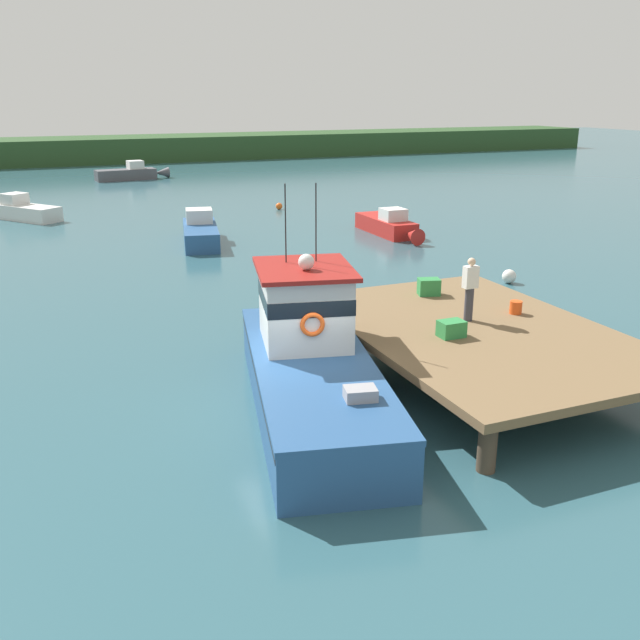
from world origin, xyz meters
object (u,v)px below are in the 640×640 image
at_px(crate_stack_near_edge, 451,329).
at_px(deckhand_by_the_boat, 470,288).
at_px(mooring_buoy_inshore, 279,206).
at_px(moored_boat_far_left, 389,225).
at_px(mooring_buoy_spare_mooring, 16,212).
at_px(main_fishing_boat, 309,360).
at_px(moored_boat_mid_harbor, 20,210).
at_px(moored_boat_far_right, 200,231).
at_px(mooring_buoy_outer, 509,276).
at_px(crate_single_far, 429,287).
at_px(bait_bucket, 516,307).
at_px(moored_boat_outer_mooring, 131,173).

bearing_deg(crate_stack_near_edge, deckhand_by_the_boat, 39.86).
bearing_deg(mooring_buoy_inshore, moored_boat_far_left, -75.86).
xyz_separation_m(moored_boat_far_left, mooring_buoy_spare_mooring, (-17.02, 12.95, -0.24)).
height_order(main_fishing_boat, moored_boat_mid_harbor, main_fishing_boat).
relative_size(moored_boat_far_right, mooring_buoy_outer, 11.67).
bearing_deg(crate_single_far, bait_bucket, -64.34).
distance_m(bait_bucket, moored_boat_far_right, 18.50).
height_order(crate_stack_near_edge, moored_boat_mid_harbor, crate_stack_near_edge).
bearing_deg(mooring_buoy_inshore, moored_boat_outer_mooring, 107.48).
bearing_deg(crate_single_far, moored_boat_mid_harbor, 112.58).
bearing_deg(bait_bucket, moored_boat_far_right, 102.91).
height_order(crate_single_far, moored_boat_far_right, crate_single_far).
relative_size(crate_stack_near_edge, crate_single_far, 1.00).
xyz_separation_m(main_fishing_boat, mooring_buoy_inshore, (8.58, 26.27, -0.81)).
distance_m(bait_bucket, mooring_buoy_spare_mooring, 31.59).
distance_m(main_fishing_boat, moored_boat_far_right, 18.66).
relative_size(moored_boat_outer_mooring, moored_boat_mid_harbor, 1.17).
relative_size(moored_boat_mid_harbor, mooring_buoy_spare_mooring, 11.08).
bearing_deg(moored_boat_far_right, crate_stack_near_edge, -85.28).
distance_m(main_fishing_boat, moored_boat_outer_mooring, 45.21).
height_order(moored_boat_mid_harbor, mooring_buoy_spare_mooring, moored_boat_mid_harbor).
relative_size(bait_bucket, mooring_buoy_outer, 0.66).
relative_size(moored_boat_far_left, moored_boat_far_right, 0.88).
xyz_separation_m(crate_single_far, moored_boat_far_right, (-2.96, 15.58, -0.92)).
bearing_deg(deckhand_by_the_boat, moored_boat_outer_mooring, 92.48).
relative_size(deckhand_by_the_boat, moored_boat_mid_harbor, 0.32).
bearing_deg(main_fishing_boat, bait_bucket, 5.16).
relative_size(moored_boat_far_right, mooring_buoy_inshore, 15.08).
xyz_separation_m(crate_single_far, mooring_buoy_spare_mooring, (-10.94, 26.73, -1.21)).
xyz_separation_m(bait_bucket, mooring_buoy_spare_mooring, (-12.11, 29.16, -1.14)).
distance_m(deckhand_by_the_boat, mooring_buoy_spare_mooring, 31.10).
distance_m(bait_bucket, deckhand_by_the_boat, 1.64).
xyz_separation_m(bait_bucket, mooring_buoy_outer, (4.63, 6.27, -1.11)).
bearing_deg(crate_stack_near_edge, mooring_buoy_outer, 44.96).
bearing_deg(moored_boat_far_right, mooring_buoy_outer, -53.27).
bearing_deg(moored_boat_far_left, mooring_buoy_outer, -91.65).
xyz_separation_m(crate_single_far, mooring_buoy_inshore, (3.69, 23.29, -1.24)).
relative_size(crate_single_far, moored_boat_far_right, 0.10).
bearing_deg(moored_boat_mid_harbor, moored_boat_outer_mooring, 62.96).
distance_m(main_fishing_boat, deckhand_by_the_boat, 4.72).
xyz_separation_m(moored_boat_far_right, mooring_buoy_inshore, (6.65, 7.71, -0.32)).
bearing_deg(moored_boat_mid_harbor, mooring_buoy_outer, -52.94).
bearing_deg(moored_boat_mid_harbor, main_fishing_boat, -78.59).
relative_size(mooring_buoy_spare_mooring, mooring_buoy_outer, 0.89).
xyz_separation_m(main_fishing_boat, crate_stack_near_edge, (3.49, -0.37, 0.39)).
distance_m(bait_bucket, moored_boat_mid_harbor, 30.49).
relative_size(bait_bucket, deckhand_by_the_boat, 0.21).
distance_m(main_fishing_boat, moored_boat_far_left, 20.04).
xyz_separation_m(crate_stack_near_edge, moored_boat_far_right, (-1.56, 18.92, -0.88)).
distance_m(crate_single_far, moored_boat_far_left, 15.09).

